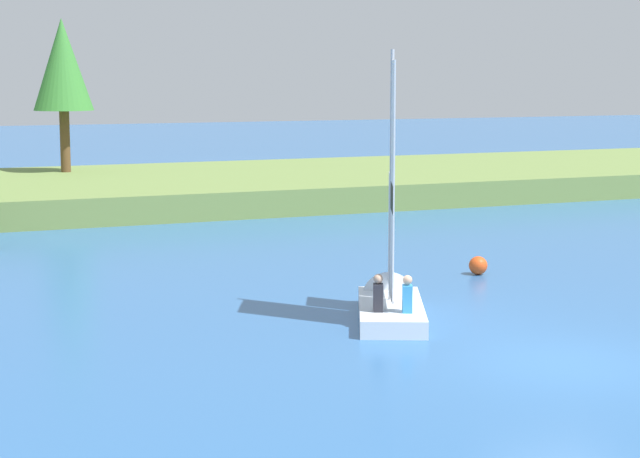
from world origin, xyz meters
TOP-DOWN VIEW (x-y plane):
  - ground_plane at (0.00, 0.00)m, footprint 200.00×200.00m
  - shore_bank at (0.00, 27.94)m, footprint 80.00×13.89m
  - shoreline_tree_midright at (-3.63, 31.71)m, footprint 2.57×2.57m
  - sailboat at (-1.06, 5.01)m, footprint 2.84×4.25m
  - channel_buoy at (3.14, 8.28)m, footprint 0.49×0.49m

SIDE VIEW (x-z plane):
  - ground_plane at x=0.00m, z-range 0.00..0.00m
  - channel_buoy at x=3.14m, z-range 0.00..0.49m
  - sailboat at x=-1.06m, z-range -2.65..3.52m
  - shore_bank at x=0.00m, z-range 0.00..1.02m
  - shoreline_tree_midright at x=-3.63m, z-range 2.29..8.91m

